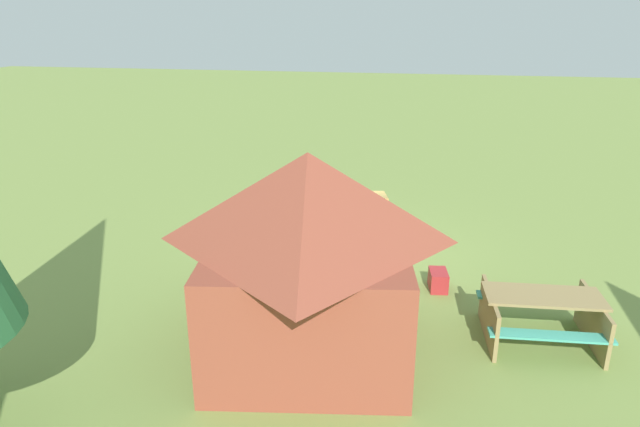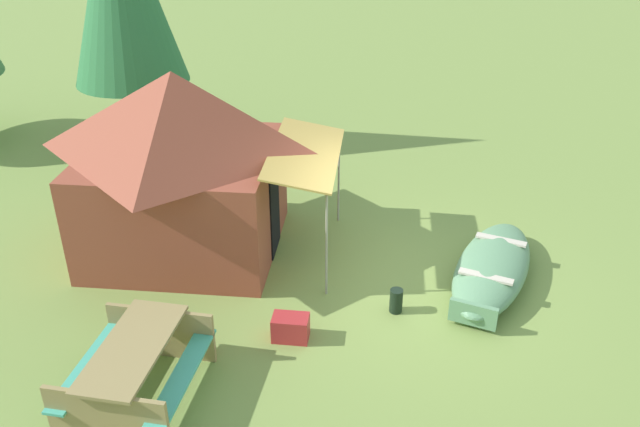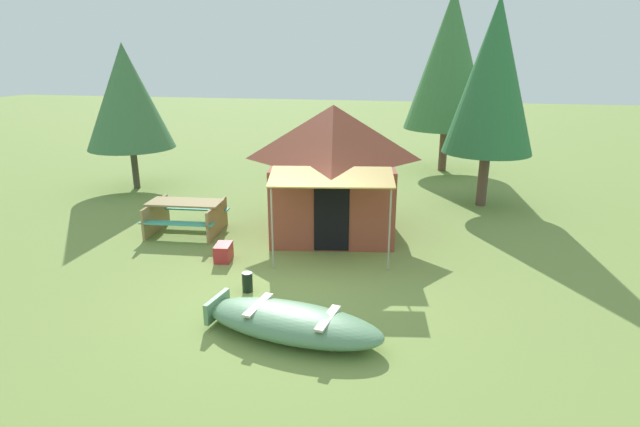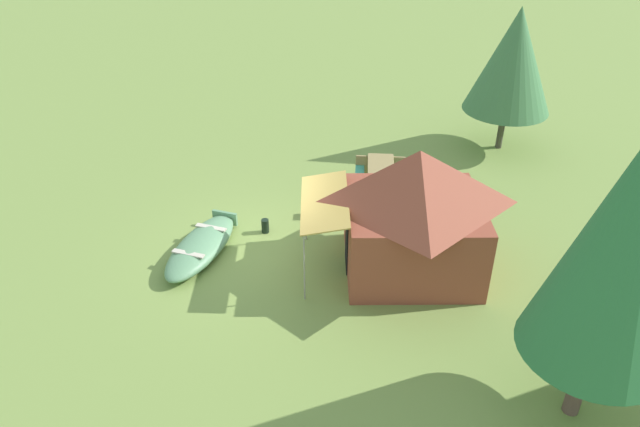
{
  "view_description": "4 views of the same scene",
  "coord_description": "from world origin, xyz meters",
  "px_view_note": "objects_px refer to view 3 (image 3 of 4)",
  "views": [
    {
      "loc": [
        -1.47,
        10.86,
        4.77
      ],
      "look_at": [
        0.5,
        1.02,
        1.26
      ],
      "focal_mm": 31.83,
      "sensor_mm": 36.0,
      "label": 1
    },
    {
      "loc": [
        -8.59,
        -1.04,
        5.85
      ],
      "look_at": [
        -0.08,
        1.24,
        1.08
      ],
      "focal_mm": 37.0,
      "sensor_mm": 36.0,
      "label": 2
    },
    {
      "loc": [
        2.21,
        -8.05,
        4.16
      ],
      "look_at": [
        0.24,
        1.61,
        1.04
      ],
      "focal_mm": 28.32,
      "sensor_mm": 36.0,
      "label": 3
    },
    {
      "loc": [
        11.75,
        3.25,
        8.64
      ],
      "look_at": [
        0.08,
        1.46,
        1.24
      ],
      "focal_mm": 33.84,
      "sensor_mm": 36.0,
      "label": 4
    }
  ],
  "objects_px": {
    "beached_rowboat": "(291,322)",
    "pine_tree_far_center": "(493,77)",
    "canvas_cabin_tent": "(333,167)",
    "pine_tree_back_left": "(127,97)",
    "fuel_can": "(247,282)",
    "pine_tree_back_right": "(450,60)",
    "cooler_box": "(223,252)",
    "picnic_table": "(186,214)"
  },
  "relations": [
    {
      "from": "beached_rowboat",
      "to": "pine_tree_far_center",
      "type": "bearing_deg",
      "value": 65.9
    },
    {
      "from": "canvas_cabin_tent",
      "to": "pine_tree_back_left",
      "type": "height_order",
      "value": "pine_tree_back_left"
    },
    {
      "from": "fuel_can",
      "to": "pine_tree_back_right",
      "type": "relative_size",
      "value": 0.06
    },
    {
      "from": "canvas_cabin_tent",
      "to": "cooler_box",
      "type": "height_order",
      "value": "canvas_cabin_tent"
    },
    {
      "from": "fuel_can",
      "to": "pine_tree_back_right",
      "type": "distance_m",
      "value": 12.28
    },
    {
      "from": "beached_rowboat",
      "to": "picnic_table",
      "type": "xyz_separation_m",
      "value": [
        -3.69,
        4.08,
        0.24
      ]
    },
    {
      "from": "pine_tree_far_center",
      "to": "picnic_table",
      "type": "bearing_deg",
      "value": -151.9
    },
    {
      "from": "beached_rowboat",
      "to": "pine_tree_far_center",
      "type": "height_order",
      "value": "pine_tree_far_center"
    },
    {
      "from": "pine_tree_back_right",
      "to": "pine_tree_far_center",
      "type": "height_order",
      "value": "pine_tree_back_right"
    },
    {
      "from": "beached_rowboat",
      "to": "pine_tree_back_right",
      "type": "distance_m",
      "value": 13.18
    },
    {
      "from": "cooler_box",
      "to": "pine_tree_far_center",
      "type": "xyz_separation_m",
      "value": [
        5.71,
        5.34,
        3.4
      ]
    },
    {
      "from": "pine_tree_back_left",
      "to": "pine_tree_far_center",
      "type": "bearing_deg",
      "value": 1.24
    },
    {
      "from": "pine_tree_back_left",
      "to": "pine_tree_back_right",
      "type": "relative_size",
      "value": 0.71
    },
    {
      "from": "cooler_box",
      "to": "fuel_can",
      "type": "bearing_deg",
      "value": -52.77
    },
    {
      "from": "beached_rowboat",
      "to": "canvas_cabin_tent",
      "type": "distance_m",
      "value": 5.19
    },
    {
      "from": "pine_tree_far_center",
      "to": "pine_tree_back_left",
      "type": "bearing_deg",
      "value": -178.76
    },
    {
      "from": "canvas_cabin_tent",
      "to": "picnic_table",
      "type": "bearing_deg",
      "value": -164.9
    },
    {
      "from": "picnic_table",
      "to": "pine_tree_far_center",
      "type": "xyz_separation_m",
      "value": [
        7.25,
        3.87,
        3.1
      ]
    },
    {
      "from": "fuel_can",
      "to": "pine_tree_back_right",
      "type": "height_order",
      "value": "pine_tree_back_right"
    },
    {
      "from": "pine_tree_back_right",
      "to": "beached_rowboat",
      "type": "bearing_deg",
      "value": -101.76
    },
    {
      "from": "beached_rowboat",
      "to": "fuel_can",
      "type": "distance_m",
      "value": 1.76
    },
    {
      "from": "pine_tree_back_right",
      "to": "canvas_cabin_tent",
      "type": "bearing_deg",
      "value": -111.01
    },
    {
      "from": "canvas_cabin_tent",
      "to": "cooler_box",
      "type": "bearing_deg",
      "value": -128.51
    },
    {
      "from": "fuel_can",
      "to": "pine_tree_back_right",
      "type": "xyz_separation_m",
      "value": [
        3.75,
        11.07,
        3.78
      ]
    },
    {
      "from": "cooler_box",
      "to": "pine_tree_back_right",
      "type": "height_order",
      "value": "pine_tree_back_right"
    },
    {
      "from": "pine_tree_far_center",
      "to": "beached_rowboat",
      "type": "bearing_deg",
      "value": -114.1
    },
    {
      "from": "picnic_table",
      "to": "fuel_can",
      "type": "relative_size",
      "value": 5.01
    },
    {
      "from": "pine_tree_back_left",
      "to": "pine_tree_far_center",
      "type": "xyz_separation_m",
      "value": [
        10.75,
        0.23,
        0.67
      ]
    },
    {
      "from": "cooler_box",
      "to": "pine_tree_back_right",
      "type": "bearing_deg",
      "value": 64.13
    },
    {
      "from": "pine_tree_back_left",
      "to": "pine_tree_far_center",
      "type": "height_order",
      "value": "pine_tree_far_center"
    },
    {
      "from": "beached_rowboat",
      "to": "pine_tree_back_right",
      "type": "relative_size",
      "value": 0.48
    },
    {
      "from": "pine_tree_back_left",
      "to": "canvas_cabin_tent",
      "type": "bearing_deg",
      "value": -21.34
    },
    {
      "from": "fuel_can",
      "to": "pine_tree_back_left",
      "type": "distance_m",
      "value": 9.2
    },
    {
      "from": "cooler_box",
      "to": "pine_tree_back_left",
      "type": "height_order",
      "value": "pine_tree_back_left"
    },
    {
      "from": "beached_rowboat",
      "to": "pine_tree_back_left",
      "type": "relative_size",
      "value": 0.67
    },
    {
      "from": "fuel_can",
      "to": "pine_tree_far_center",
      "type": "distance_m",
      "value": 8.82
    },
    {
      "from": "beached_rowboat",
      "to": "picnic_table",
      "type": "relative_size",
      "value": 1.63
    },
    {
      "from": "canvas_cabin_tent",
      "to": "fuel_can",
      "type": "bearing_deg",
      "value": -103.97
    },
    {
      "from": "picnic_table",
      "to": "pine_tree_far_center",
      "type": "relative_size",
      "value": 0.33
    },
    {
      "from": "cooler_box",
      "to": "pine_tree_back_left",
      "type": "bearing_deg",
      "value": 134.6
    },
    {
      "from": "picnic_table",
      "to": "fuel_can",
      "type": "bearing_deg",
      "value": -47.64
    },
    {
      "from": "pine_tree_back_right",
      "to": "pine_tree_far_center",
      "type": "distance_m",
      "value": 4.55
    }
  ]
}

